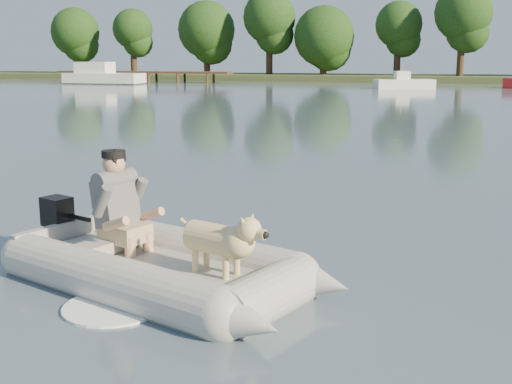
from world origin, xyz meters
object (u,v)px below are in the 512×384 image
(dock, at_px, (143,77))
(dinghy, at_px, (162,227))
(dog, at_px, (216,244))
(motorboat, at_px, (404,77))
(man, at_px, (117,199))
(cabin_cruiser, at_px, (104,73))

(dock, height_order, dinghy, dinghy)
(dog, xyz_separation_m, motorboat, (-0.92, 45.50, 0.34))
(motorboat, bearing_deg, man, -112.67)
(dinghy, height_order, cabin_cruiser, cabin_cruiser)
(dock, distance_m, dog, 58.37)
(man, bearing_deg, dock, 135.65)
(cabin_cruiser, bearing_deg, dock, 77.99)
(dinghy, height_order, dog, dinghy)
(dog, bearing_deg, dock, 136.64)
(cabin_cruiser, xyz_separation_m, motorboat, (26.53, -1.14, -0.09))
(dinghy, xyz_separation_m, cabin_cruiser, (-26.78, 46.46, 0.35))
(dinghy, relative_size, dog, 5.16)
(dock, xyz_separation_m, motorboat, (25.35, -6.63, 0.38))
(dinghy, bearing_deg, man, 175.76)
(dinghy, bearing_deg, dock, 136.13)
(dock, xyz_separation_m, man, (24.91, -51.64, 0.31))
(dock, relative_size, motorboat, 3.85)
(dock, relative_size, dog, 18.03)
(dinghy, relative_size, man, 4.47)
(dock, bearing_deg, dog, -63.26)
(motorboat, bearing_deg, dock, 143.22)
(dock, xyz_separation_m, dog, (26.27, -52.13, 0.03))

